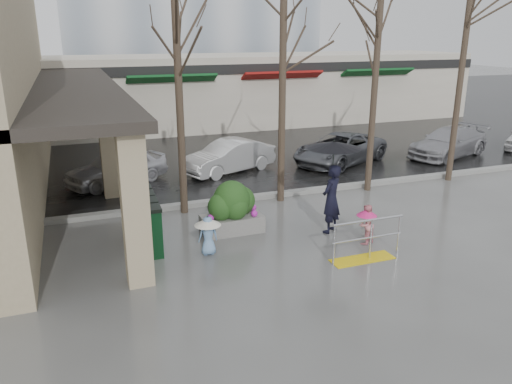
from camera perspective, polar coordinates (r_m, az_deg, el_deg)
ground at (r=12.84m, az=4.23°, el=-6.41°), size 120.00×120.00×0.00m
street_asphalt at (r=33.40m, az=-11.79°, el=8.39°), size 120.00×36.00×0.01m
curb at (r=16.28m, az=-1.61°, el=-0.76°), size 120.00×0.30×0.15m
canopy_slab at (r=18.69m, az=-20.32°, el=11.72°), size 2.80×18.00×0.25m
pillar_front at (r=10.76m, az=-13.65°, el=-1.74°), size 0.55×0.55×3.50m
pillar_back at (r=17.01m, az=-16.49°, el=5.18°), size 0.55×0.55×3.50m
storefront_row at (r=29.59m, az=-6.86°, el=11.39°), size 34.00×6.74×4.00m
handrail at (r=12.35m, az=12.39°, el=-5.92°), size 1.90×0.50×1.03m
tree_west at (r=14.52m, az=-9.07°, el=16.91°), size 3.20×3.20×6.80m
tree_midwest at (r=15.49m, az=3.13°, el=17.70°), size 3.20×3.20×7.00m
tree_mideast at (r=17.08m, az=13.73°, el=15.99°), size 3.20×3.20×6.50m
tree_east at (r=19.24m, az=22.94°, el=16.86°), size 3.20×3.20×7.20m
woman at (r=13.48m, az=8.71°, el=1.54°), size 1.45×1.45×2.58m
child_pink at (r=13.17m, az=12.49°, el=-3.38°), size 0.63×0.57×1.06m
child_blue at (r=12.30m, az=-5.52°, el=-4.43°), size 0.66×0.66×0.99m
planter at (r=13.61m, az=-2.78°, el=-1.79°), size 1.67×0.98×1.46m
news_boxes at (r=13.21m, az=-12.36°, el=-3.08°), size 0.59×2.31×1.28m
car_a at (r=18.66m, az=-15.64°, el=2.78°), size 3.98×2.91×1.26m
car_b at (r=19.52m, az=-3.12°, el=4.07°), size 4.05×2.64×1.26m
car_c at (r=21.15m, az=9.58°, el=4.92°), size 4.99×3.84×1.26m
car_d at (r=23.62m, az=21.14°, el=5.31°), size 4.68×3.05×1.26m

